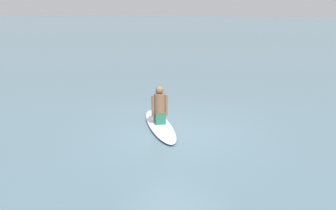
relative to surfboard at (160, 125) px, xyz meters
name	(u,v)px	position (x,y,z in m)	size (l,w,h in m)	color
ground_plane	(175,131)	(-0.55, 0.07, -0.06)	(400.00, 400.00, 0.00)	slate
surfboard	(160,125)	(0.00, 0.00, 0.00)	(3.02, 0.62, 0.12)	white
person_paddler	(160,107)	(0.00, 0.00, 0.54)	(0.45, 0.44, 1.05)	#26664C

